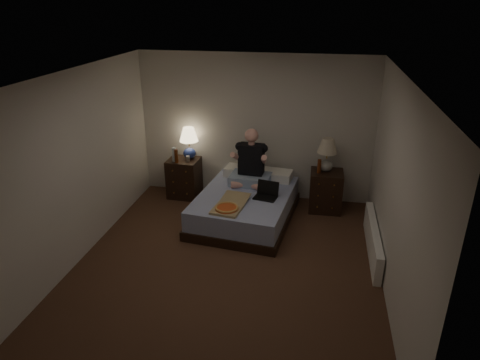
% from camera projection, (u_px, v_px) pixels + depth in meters
% --- Properties ---
extents(floor, '(4.00, 4.50, 0.00)m').
position_uv_depth(floor, '(228.00, 264.00, 5.76)').
color(floor, '#523323').
rests_on(floor, ground).
extents(ceiling, '(4.00, 4.50, 0.00)m').
position_uv_depth(ceiling, '(225.00, 76.00, 4.78)').
color(ceiling, white).
rests_on(ceiling, ground).
extents(wall_back, '(4.00, 0.00, 2.50)m').
position_uv_depth(wall_back, '(255.00, 128.00, 7.30)').
color(wall_back, white).
rests_on(wall_back, ground).
extents(wall_front, '(4.00, 0.00, 2.50)m').
position_uv_depth(wall_front, '(162.00, 292.00, 3.24)').
color(wall_front, white).
rests_on(wall_front, ground).
extents(wall_left, '(0.00, 4.50, 2.50)m').
position_uv_depth(wall_left, '(78.00, 167.00, 5.61)').
color(wall_left, white).
rests_on(wall_left, ground).
extents(wall_right, '(0.00, 4.50, 2.50)m').
position_uv_depth(wall_right, '(396.00, 191.00, 4.92)').
color(wall_right, white).
rests_on(wall_right, ground).
extents(bed, '(1.58, 1.98, 0.46)m').
position_uv_depth(bed, '(245.00, 206.00, 6.83)').
color(bed, '#5A6CB5').
rests_on(bed, floor).
extents(nightstand_left, '(0.55, 0.50, 0.69)m').
position_uv_depth(nightstand_left, '(184.00, 178.00, 7.61)').
color(nightstand_left, black).
rests_on(nightstand_left, floor).
extents(nightstand_right, '(0.53, 0.48, 0.68)m').
position_uv_depth(nightstand_right, '(326.00, 191.00, 7.11)').
color(nightstand_right, black).
rests_on(nightstand_right, floor).
extents(lamp_left, '(0.41, 0.41, 0.56)m').
position_uv_depth(lamp_left, '(189.00, 143.00, 7.42)').
color(lamp_left, navy).
rests_on(lamp_left, nightstand_left).
extents(lamp_right, '(0.33, 0.33, 0.56)m').
position_uv_depth(lamp_right, '(327.00, 155.00, 6.90)').
color(lamp_right, gray).
rests_on(lamp_right, nightstand_right).
extents(water_bottle, '(0.07, 0.07, 0.25)m').
position_uv_depth(water_bottle, '(174.00, 155.00, 7.34)').
color(water_bottle, silver).
rests_on(water_bottle, nightstand_left).
extents(soda_can, '(0.07, 0.07, 0.10)m').
position_uv_depth(soda_can, '(188.00, 159.00, 7.37)').
color(soda_can, beige).
rests_on(soda_can, nightstand_left).
extents(beer_bottle_left, '(0.06, 0.06, 0.23)m').
position_uv_depth(beer_bottle_left, '(176.00, 156.00, 7.30)').
color(beer_bottle_left, '#59260C').
rests_on(beer_bottle_left, nightstand_left).
extents(beer_bottle_right, '(0.06, 0.06, 0.23)m').
position_uv_depth(beer_bottle_right, '(319.00, 166.00, 6.89)').
color(beer_bottle_right, '#62280E').
rests_on(beer_bottle_right, nightstand_right).
extents(person, '(0.70, 0.57, 0.93)m').
position_uv_depth(person, '(251.00, 157.00, 6.91)').
color(person, black).
rests_on(person, bed).
extents(laptop, '(0.39, 0.34, 0.24)m').
position_uv_depth(laptop, '(266.00, 191.00, 6.53)').
color(laptop, black).
rests_on(laptop, bed).
extents(pizza_box, '(0.50, 0.81, 0.08)m').
position_uv_depth(pizza_box, '(227.00, 208.00, 6.17)').
color(pizza_box, tan).
rests_on(pizza_box, bed).
extents(radiator, '(0.10, 1.60, 0.40)m').
position_uv_depth(radiator, '(373.00, 240.00, 5.94)').
color(radiator, white).
rests_on(radiator, floor).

